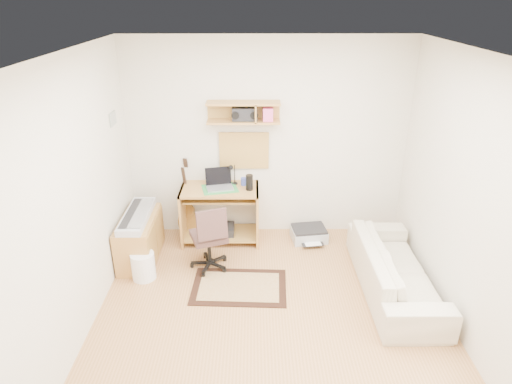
{
  "coord_description": "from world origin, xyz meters",
  "views": [
    {
      "loc": [
        -0.17,
        -3.51,
        3.06
      ],
      "look_at": [
        -0.15,
        1.05,
        1.0
      ],
      "focal_mm": 31.38,
      "sensor_mm": 36.0,
      "label": 1
    }
  ],
  "objects_px": {
    "printer": "(309,234)",
    "sofa": "(396,263)",
    "desk": "(220,214)",
    "task_chair": "(209,236)",
    "cabinet": "(140,239)"
  },
  "relations": [
    {
      "from": "printer",
      "to": "sofa",
      "type": "distance_m",
      "value": 1.4
    },
    {
      "from": "desk",
      "to": "task_chair",
      "type": "xyz_separation_m",
      "value": [
        -0.09,
        -0.67,
        0.05
      ]
    },
    {
      "from": "cabinet",
      "to": "desk",
      "type": "bearing_deg",
      "value": 25.29
    },
    {
      "from": "task_chair",
      "to": "sofa",
      "type": "distance_m",
      "value": 2.14
    },
    {
      "from": "printer",
      "to": "sofa",
      "type": "height_order",
      "value": "sofa"
    },
    {
      "from": "printer",
      "to": "desk",
      "type": "bearing_deg",
      "value": 171.4
    },
    {
      "from": "task_chair",
      "to": "sofa",
      "type": "xyz_separation_m",
      "value": [
        2.09,
        -0.45,
        -0.07
      ]
    },
    {
      "from": "desk",
      "to": "cabinet",
      "type": "bearing_deg",
      "value": -154.71
    },
    {
      "from": "task_chair",
      "to": "printer",
      "type": "xyz_separation_m",
      "value": [
        1.27,
        0.65,
        -0.34
      ]
    },
    {
      "from": "desk",
      "to": "printer",
      "type": "xyz_separation_m",
      "value": [
        1.18,
        -0.01,
        -0.29
      ]
    },
    {
      "from": "desk",
      "to": "cabinet",
      "type": "distance_m",
      "value": 1.07
    },
    {
      "from": "sofa",
      "to": "cabinet",
      "type": "bearing_deg",
      "value": 77.36
    },
    {
      "from": "desk",
      "to": "task_chair",
      "type": "bearing_deg",
      "value": -97.93
    },
    {
      "from": "task_chair",
      "to": "sofa",
      "type": "bearing_deg",
      "value": -32.7
    },
    {
      "from": "task_chair",
      "to": "sofa",
      "type": "relative_size",
      "value": 0.47
    }
  ]
}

